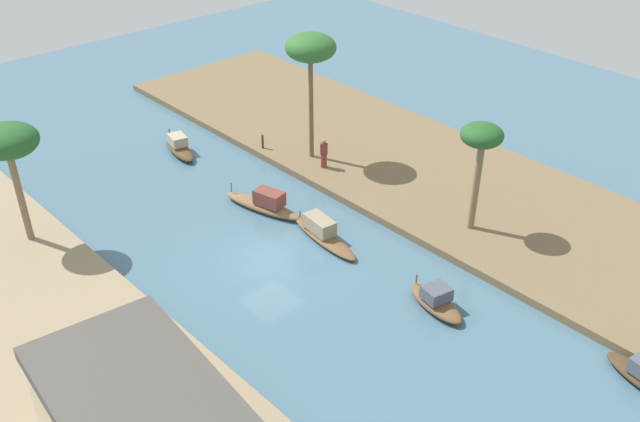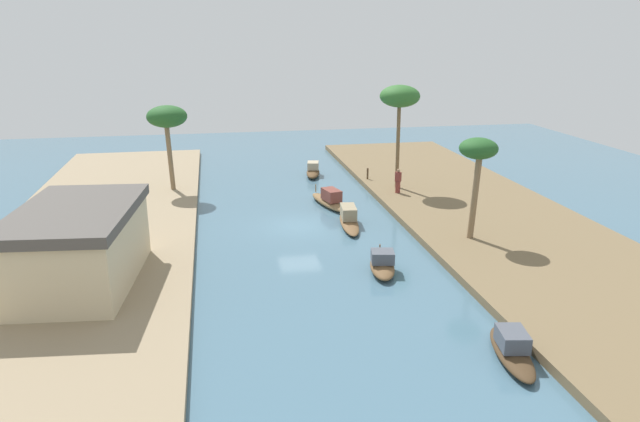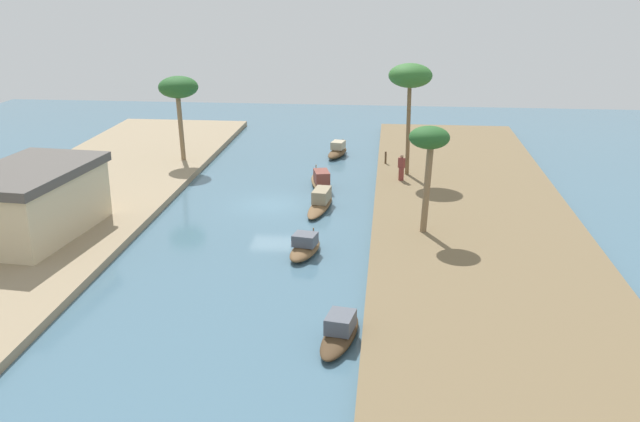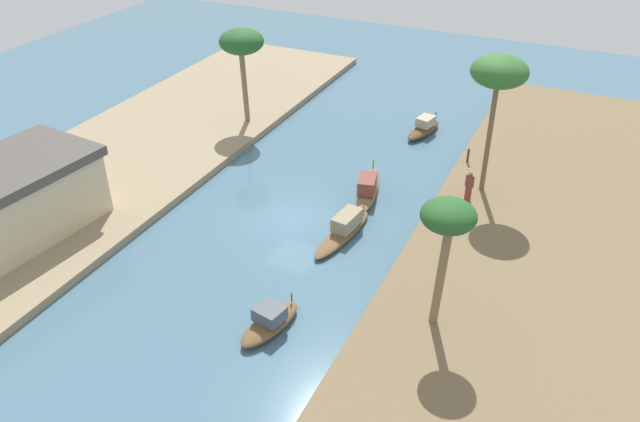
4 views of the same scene
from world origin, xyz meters
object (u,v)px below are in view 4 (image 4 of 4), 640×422
(sampan_midstream, at_px, (270,322))
(mooring_post, at_px, (468,155))
(sampan_downstream_large, at_px, (424,128))
(palm_tree_left_far, at_px, (499,74))
(person_on_near_bank, at_px, (469,188))
(sampan_foreground, at_px, (344,229))
(palm_tree_left_near, at_px, (448,222))
(sampan_with_tall_canopy, at_px, (368,188))
(riverside_building, at_px, (11,200))
(palm_tree_right_tall, at_px, (242,43))

(sampan_midstream, relative_size, mooring_post, 3.97)
(sampan_downstream_large, height_order, palm_tree_left_far, palm_tree_left_far)
(sampan_downstream_large, xyz_separation_m, palm_tree_left_far, (-6.22, -5.16, 6.52))
(person_on_near_bank, bearing_deg, palm_tree_left_far, -67.08)
(sampan_foreground, xyz_separation_m, palm_tree_left_near, (-4.55, -5.95, 4.78))
(palm_tree_left_near, bearing_deg, sampan_foreground, 52.64)
(sampan_midstream, xyz_separation_m, mooring_post, (16.92, -3.76, 0.45))
(sampan_foreground, bearing_deg, palm_tree_left_far, -31.03)
(palm_tree_left_near, distance_m, palm_tree_left_far, 11.46)
(palm_tree_left_near, bearing_deg, sampan_downstream_large, 18.74)
(palm_tree_left_far, bearing_deg, sampan_downstream_large, 39.71)
(sampan_with_tall_canopy, bearing_deg, palm_tree_left_near, -157.85)
(sampan_downstream_large, xyz_separation_m, mooring_post, (-3.45, -3.71, 0.43))
(sampan_downstream_large, bearing_deg, sampan_midstream, -168.44)
(person_on_near_bank, distance_m, riverside_building, 22.59)
(sampan_with_tall_canopy, height_order, sampan_midstream, sampan_with_tall_canopy)
(palm_tree_left_near, height_order, riverside_building, palm_tree_left_near)
(sampan_with_tall_canopy, xyz_separation_m, riverside_building, (-11.17, 13.76, 1.78))
(sampan_with_tall_canopy, xyz_separation_m, palm_tree_left_near, (-8.69, -6.35, 4.73))
(person_on_near_bank, height_order, palm_tree_left_near, palm_tree_left_near)
(sampan_downstream_large, height_order, sampan_midstream, sampan_downstream_large)
(person_on_near_bank, relative_size, palm_tree_left_near, 0.31)
(person_on_near_bank, distance_m, palm_tree_left_far, 5.95)
(sampan_midstream, distance_m, mooring_post, 17.34)
(sampan_with_tall_canopy, relative_size, mooring_post, 5.71)
(sampan_midstream, relative_size, palm_tree_left_far, 0.46)
(sampan_downstream_large, xyz_separation_m, palm_tree_left_near, (-17.51, -5.94, 4.77))
(sampan_foreground, bearing_deg, sampan_midstream, -173.87)
(sampan_midstream, height_order, sampan_foreground, sampan_foreground)
(sampan_midstream, xyz_separation_m, palm_tree_right_tall, (16.56, 11.01, 5.18))
(mooring_post, height_order, palm_tree_left_far, palm_tree_left_far)
(sampan_downstream_large, height_order, mooring_post, mooring_post)
(palm_tree_left_near, relative_size, palm_tree_right_tall, 0.93)
(palm_tree_left_near, xyz_separation_m, palm_tree_right_tall, (13.70, 17.01, 0.39))
(sampan_foreground, distance_m, mooring_post, 10.23)
(sampan_with_tall_canopy, xyz_separation_m, palm_tree_right_tall, (5.02, 10.65, 5.13))
(sampan_with_tall_canopy, bearing_deg, palm_tree_right_tall, 50.75)
(person_on_near_bank, relative_size, riverside_building, 0.20)
(mooring_post, relative_size, palm_tree_left_far, 0.12)
(sampan_with_tall_canopy, xyz_separation_m, person_on_near_bank, (1.09, -5.19, 0.74))
(palm_tree_left_far, bearing_deg, person_on_near_bank, 165.79)
(sampan_midstream, height_order, palm_tree_right_tall, palm_tree_right_tall)
(sampan_foreground, bearing_deg, sampan_with_tall_canopy, 11.95)
(palm_tree_left_near, height_order, palm_tree_left_far, palm_tree_left_far)
(sampan_foreground, bearing_deg, palm_tree_left_near, -120.91)
(person_on_near_bank, bearing_deg, sampan_with_tall_canopy, 48.97)
(sampan_foreground, bearing_deg, palm_tree_right_tall, 56.81)
(sampan_midstream, bearing_deg, riverside_building, 99.42)
(sampan_foreground, relative_size, palm_tree_right_tall, 0.82)
(mooring_post, height_order, riverside_building, riverside_building)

